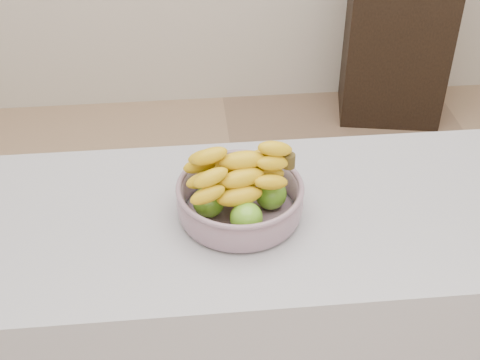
% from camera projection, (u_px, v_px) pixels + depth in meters
% --- Properties ---
extents(counter, '(2.00, 0.60, 0.90)m').
position_uv_depth(counter, '(279.00, 336.00, 1.84)').
color(counter, '#A5A5AE').
rests_on(counter, ground).
extents(cabinet, '(0.58, 0.50, 0.92)m').
position_uv_depth(cabinet, '(397.00, 32.00, 3.40)').
color(cabinet, black).
rests_on(cabinet, ground).
extents(fruit_bowl, '(0.29, 0.29, 0.17)m').
position_uv_depth(fruit_bowl, '(240.00, 195.00, 1.53)').
color(fruit_bowl, '#8F9DAB').
rests_on(fruit_bowl, counter).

